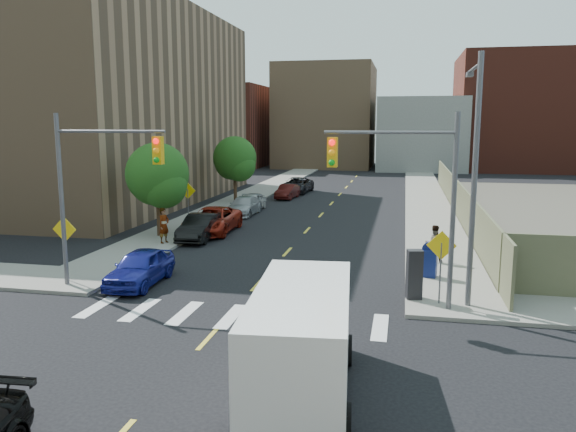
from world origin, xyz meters
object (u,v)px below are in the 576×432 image
at_px(parked_car_red, 212,220).
at_px(parked_car_white, 252,202).
at_px(cargo_van, 302,337).
at_px(pedestrian_west, 164,225).
at_px(payphone, 414,274).
at_px(parked_car_grey, 296,185).
at_px(mailbox, 429,260).
at_px(parked_car_black, 200,227).
at_px(parked_car_silver, 244,206).
at_px(parked_car_maroon, 287,192).
at_px(pedestrian_east, 434,243).
at_px(parked_car_blue, 140,267).

bearing_deg(parked_car_red, parked_car_white, 88.60).
xyz_separation_m(cargo_van, pedestrian_west, (-10.36, 15.02, -0.30)).
height_order(parked_car_white, payphone, payphone).
relative_size(parked_car_white, payphone, 2.14).
relative_size(parked_car_grey, mailbox, 3.43).
xyz_separation_m(parked_car_red, parked_car_white, (0.00, 8.98, -0.09)).
bearing_deg(parked_car_white, cargo_van, -71.87).
bearing_deg(parked_car_black, parked_car_red, 88.37).
bearing_deg(parked_car_red, parked_car_silver, 88.60).
xyz_separation_m(parked_car_black, parked_car_maroon, (1.30, 18.19, -0.10)).
relative_size(parked_car_red, parked_car_grey, 1.06).
distance_m(parked_car_grey, pedestrian_east, 28.00).
relative_size(parked_car_black, pedestrian_west, 2.29).
distance_m(parked_car_black, payphone, 14.92).
xyz_separation_m(parked_car_blue, pedestrian_east, (12.05, 5.82, 0.30)).
xyz_separation_m(payphone, pedestrian_east, (0.99, 5.93, -0.05)).
xyz_separation_m(parked_car_black, parked_car_grey, (1.30, 22.34, -0.00)).
xyz_separation_m(cargo_van, mailbox, (3.50, 10.95, -0.53)).
distance_m(parked_car_silver, payphone, 21.54).
xyz_separation_m(mailbox, pedestrian_east, (0.31, 2.74, 0.14)).
height_order(cargo_van, pedestrian_east, cargo_van).
bearing_deg(parked_car_silver, pedestrian_east, -42.24).
xyz_separation_m(parked_car_silver, parked_car_maroon, (1.30, 9.31, -0.03)).
xyz_separation_m(parked_car_red, mailbox, (12.48, -7.98, 0.12)).
xyz_separation_m(parked_car_maroon, pedestrian_east, (11.49, -21.39, 0.40)).
bearing_deg(parked_car_white, parked_car_maroon, 80.02).
bearing_deg(mailbox, parked_car_blue, -153.58).
distance_m(parked_car_blue, parked_car_red, 11.09).
bearing_deg(parked_car_grey, pedestrian_west, -91.89).
relative_size(parked_car_black, parked_car_white, 1.12).
bearing_deg(parked_car_blue, parked_car_white, 90.46).
xyz_separation_m(parked_car_red, pedestrian_east, (12.79, -5.24, 0.26)).
bearing_deg(parked_car_grey, parked_car_black, -88.89).
height_order(parked_car_maroon, mailbox, mailbox).
relative_size(mailbox, pedestrian_east, 0.87).
relative_size(parked_car_blue, pedestrian_west, 2.21).
bearing_deg(pedestrian_west, pedestrian_east, -76.41).
height_order(parked_car_red, cargo_van, cargo_van).
xyz_separation_m(parked_car_blue, parked_car_maroon, (0.56, 27.21, -0.10)).
bearing_deg(parked_car_maroon, parked_car_silver, -92.98).
bearing_deg(pedestrian_east, parked_car_blue, 20.49).
xyz_separation_m(parked_car_maroon, payphone, (10.50, -27.32, 0.45)).
bearing_deg(cargo_van, payphone, 64.90).
xyz_separation_m(payphone, pedestrian_west, (-13.18, 7.27, 0.04)).
bearing_deg(payphone, cargo_van, -122.31).
xyz_separation_m(parked_car_black, cargo_van, (8.97, -16.88, 0.69)).
bearing_deg(parked_car_white, parked_car_black, -89.70).
xyz_separation_m(parked_car_grey, cargo_van, (7.67, -39.22, 0.69)).
bearing_deg(parked_car_blue, payphone, -2.23).
distance_m(parked_car_red, pedestrian_west, 4.15).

